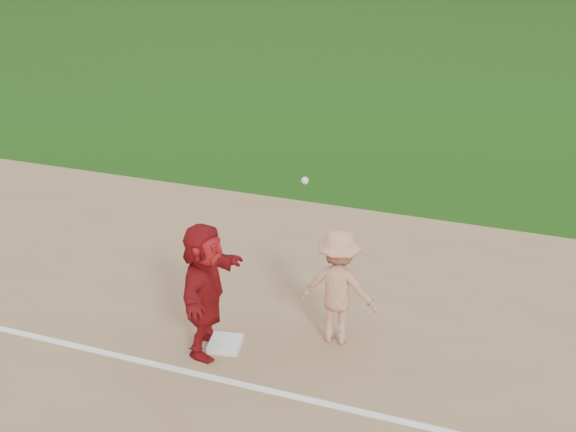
% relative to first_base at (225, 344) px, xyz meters
% --- Properties ---
extents(ground, '(160.00, 160.00, 0.00)m').
position_rel_first_base_xyz_m(ground, '(0.30, 0.12, -0.07)').
color(ground, '#18430C').
rests_on(ground, ground).
extents(foul_line, '(60.00, 0.10, 0.01)m').
position_rel_first_base_xyz_m(foul_line, '(0.30, -0.68, -0.04)').
color(foul_line, white).
rests_on(foul_line, infield_dirt).
extents(first_base, '(0.49, 0.49, 0.09)m').
position_rel_first_base_xyz_m(first_base, '(0.00, 0.00, 0.00)').
color(first_base, white).
rests_on(first_base, infield_dirt).
extents(base_runner, '(0.70, 1.73, 1.81)m').
position_rel_first_base_xyz_m(base_runner, '(-0.20, -0.11, 0.86)').
color(base_runner, maroon).
rests_on(base_runner, infield_dirt).
extents(first_base_play, '(1.04, 0.66, 2.41)m').
position_rel_first_base_xyz_m(first_base_play, '(1.34, 0.69, 0.75)').
color(first_base_play, '#AFAFB2').
rests_on(first_base_play, infield_dirt).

